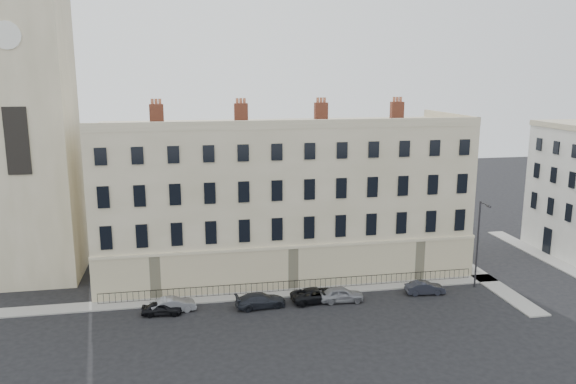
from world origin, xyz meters
The scene contains 14 objects.
ground centered at (0.00, 0.00, 0.00)m, with size 160.00×160.00×0.00m, color black.
terrace centered at (-5.97, 11.97, 7.50)m, with size 36.22×12.22×17.00m.
church_tower centered at (-30.00, 14.00, 18.66)m, with size 8.00×8.13×44.00m.
pavement_terrace centered at (-10.00, 5.00, 0.06)m, with size 48.00×2.00×0.12m, color gray.
pavement_east_return centered at (13.00, 8.00, 0.06)m, with size 2.00×24.00×0.12m, color gray.
pavement_adjacent centered at (23.00, 10.00, 0.06)m, with size 2.00×20.00×0.12m, color gray.
railings centered at (-6.00, 5.40, 0.55)m, with size 35.00×0.04×0.96m.
car_a centered at (-17.92, 2.34, 0.57)m, with size 1.34×3.33×1.14m, color black.
car_b centered at (-17.00, 2.77, 0.62)m, with size 1.32×3.79×1.25m, color gray.
car_c centered at (-9.59, 2.34, 0.64)m, with size 1.78×4.38×1.27m, color black.
car_d centered at (-4.60, 2.66, 0.62)m, with size 2.06×4.46×1.24m, color black.
car_e centered at (-2.38, 2.23, 0.67)m, with size 1.59×3.96×1.35m, color gray.
car_f centered at (5.64, 2.53, 0.59)m, with size 1.25×3.57×1.18m, color #22242E.
streetlamp centered at (11.00, 3.14, 4.64)m, with size 0.21×1.81×8.36m.
Camera 1 is at (-15.66, -42.75, 19.76)m, focal length 35.00 mm.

